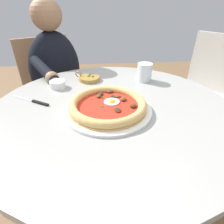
{
  "coord_description": "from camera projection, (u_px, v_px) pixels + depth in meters",
  "views": [
    {
      "loc": [
        0.63,
        -0.06,
        1.09
      ],
      "look_at": [
        0.03,
        -0.01,
        0.72
      ],
      "focal_mm": 28.63,
      "sensor_mm": 36.0,
      "label": 1
    }
  ],
  "objects": [
    {
      "name": "ground_plane",
      "position": [
        112.0,
        208.0,
        1.12
      ],
      "size": [
        6.0,
        6.0,
        0.02
      ],
      "primitive_type": "cube",
      "color": "brown"
    },
    {
      "name": "dining_table",
      "position": [
        113.0,
        138.0,
        0.81
      ],
      "size": [
        0.97,
        0.97,
        0.74
      ],
      "color": "#999993",
      "rests_on": "ground"
    },
    {
      "name": "pizza_on_plate",
      "position": [
        108.0,
        106.0,
        0.67
      ],
      "size": [
        0.34,
        0.34,
        0.04
      ],
      "color": "white",
      "rests_on": "dining_table"
    },
    {
      "name": "water_glass",
      "position": [
        144.0,
        73.0,
        0.92
      ],
      "size": [
        0.08,
        0.08,
        0.09
      ],
      "color": "silver",
      "rests_on": "dining_table"
    },
    {
      "name": "steak_knife",
      "position": [
        35.0,
        102.0,
        0.73
      ],
      "size": [
        0.11,
        0.18,
        0.01
      ],
      "color": "silver",
      "rests_on": "dining_table"
    },
    {
      "name": "ramekin_capers",
      "position": [
        58.0,
        84.0,
        0.85
      ],
      "size": [
        0.07,
        0.07,
        0.03
      ],
      "color": "white",
      "rests_on": "dining_table"
    },
    {
      "name": "olive_pan",
      "position": [
        89.0,
        78.0,
        0.94
      ],
      "size": [
        0.11,
        0.13,
        0.04
      ],
      "color": "olive",
      "rests_on": "dining_table"
    },
    {
      "name": "diner_person",
      "position": [
        60.0,
        97.0,
        1.32
      ],
      "size": [
        0.58,
        0.43,
        1.12
      ],
      "color": "#282833",
      "rests_on": "ground"
    },
    {
      "name": "cafe_chair_diner",
      "position": [
        53.0,
        86.0,
        1.41
      ],
      "size": [
        0.6,
        0.6,
        0.87
      ],
      "color": "#957050",
      "rests_on": "ground"
    },
    {
      "name": "cafe_chair_spare_near",
      "position": [
        205.0,
        85.0,
        1.37
      ],
      "size": [
        0.6,
        0.6,
        0.9
      ],
      "color": "beige",
      "rests_on": "ground"
    }
  ]
}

